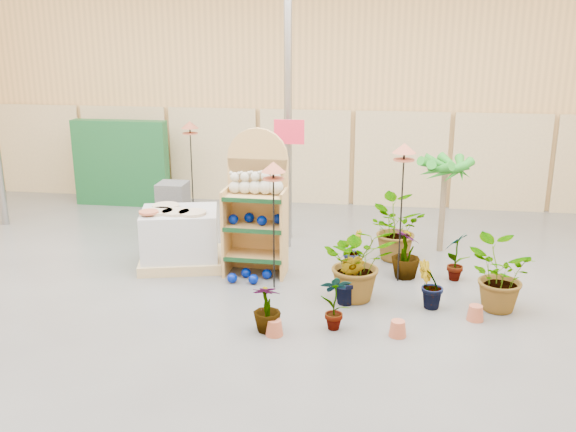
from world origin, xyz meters
The scene contains 23 objects.
room centered at (0.00, 0.91, 2.21)m, with size 15.20×12.10×4.70m.
display_shelf centered at (-0.22, 1.83, 1.01)m, with size 0.94×0.61×2.21m.
teddy_bears centered at (-0.19, 1.72, 1.40)m, with size 0.82×0.23×0.36m.
gazing_balls_shelf centered at (-0.22, 1.70, 0.87)m, with size 0.81×0.28×0.15m.
gazing_balls_floor centered at (-0.26, 1.38, 0.07)m, with size 0.63×0.39×0.15m.
pallet_stack centered at (-1.48, 1.87, 0.45)m, with size 1.49×1.34×0.94m.
charcoal_planters centered at (-2.04, 3.25, 0.50)m, with size 0.50×0.50×1.00m.
trellis_stock centered at (-3.80, 5.20, 0.90)m, with size 2.00×0.30×1.80m, color #144E24.
offer_sign centered at (0.10, 2.98, 1.57)m, with size 0.50×0.08×2.20m.
bird_table_front centered at (0.14, 1.18, 1.73)m, with size 0.34×0.34×1.86m.
bird_table_right centered at (1.93, 1.71, 1.93)m, with size 0.34×0.34×2.08m.
bird_table_back centered at (-2.10, 4.66, 1.76)m, with size 0.34×0.34×1.89m.
palm centered at (2.65, 3.18, 1.47)m, with size 0.70×0.70×1.72m.
potted_plant_1 centered at (1.25, 0.76, 0.37)m, with size 0.41×0.33×0.75m, color #20831F.
potted_plant_2 centered at (1.36, 0.96, 0.55)m, with size 0.98×0.85×1.09m, color #20831F.
potted_plant_3 centered at (2.04, 1.87, 0.39)m, with size 0.43×0.43×0.77m, color #20831F.
potted_plant_4 centered at (2.77, 1.88, 0.39)m, with size 0.41×0.28×0.78m, color #20831F.
potted_plant_5 centered at (1.23, 2.09, 0.32)m, with size 0.35×0.28×0.63m, color #20831F.
potted_plant_6 centered at (1.84, 2.64, 0.52)m, with size 0.93×0.81×1.03m, color #20831F.
potted_plant_7 centered at (0.29, -0.20, 0.31)m, with size 0.35×0.35×0.62m, color #20831F.
potted_plant_8 centered at (1.12, -0.02, 0.37)m, with size 0.39×0.26×0.74m, color #20831F.
potted_plant_9 centered at (2.33, 0.78, 0.34)m, with size 0.37×0.30×0.67m, color #20831F.
potted_plant_10 centered at (3.19, 0.87, 0.48)m, with size 0.87×0.75×0.96m, color #20831F.
Camera 1 is at (1.62, -7.36, 3.65)m, focal length 40.00 mm.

